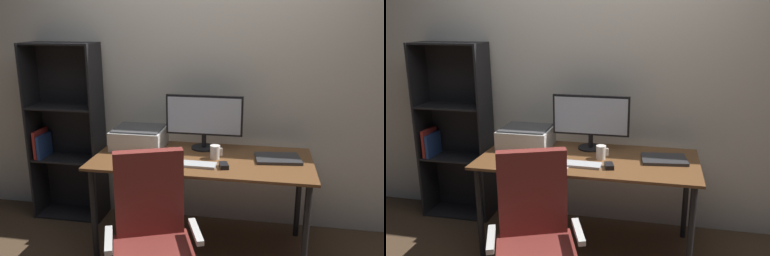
# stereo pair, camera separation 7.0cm
# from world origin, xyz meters

# --- Properties ---
(ground_plane) EXTENTS (12.00, 12.00, 0.00)m
(ground_plane) POSITION_xyz_m (0.00, 0.00, 0.00)
(ground_plane) COLOR #4C3826
(back_wall) EXTENTS (6.40, 0.10, 2.60)m
(back_wall) POSITION_xyz_m (0.00, 0.53, 1.30)
(back_wall) COLOR silver
(back_wall) RESTS_ON ground
(desk) EXTENTS (1.60, 0.73, 0.74)m
(desk) POSITION_xyz_m (0.00, 0.00, 0.66)
(desk) COLOR brown
(desk) RESTS_ON ground
(monitor) EXTENTS (0.60, 0.20, 0.43)m
(monitor) POSITION_xyz_m (-0.02, 0.22, 0.99)
(monitor) COLOR black
(monitor) RESTS_ON desk
(keyboard) EXTENTS (0.29, 0.12, 0.02)m
(keyboard) POSITION_xyz_m (-0.02, -0.17, 0.75)
(keyboard) COLOR #B7BABC
(keyboard) RESTS_ON desk
(mouse) EXTENTS (0.08, 0.11, 0.03)m
(mouse) POSITION_xyz_m (0.18, -0.17, 0.76)
(mouse) COLOR black
(mouse) RESTS_ON desk
(coffee_mug) EXTENTS (0.09, 0.07, 0.10)m
(coffee_mug) POSITION_xyz_m (0.10, -0.00, 0.79)
(coffee_mug) COLOR white
(coffee_mug) RESTS_ON desk
(laptop) EXTENTS (0.35, 0.27, 0.02)m
(laptop) POSITION_xyz_m (0.55, 0.05, 0.75)
(laptop) COLOR #2D2D30
(laptop) RESTS_ON desk
(printer) EXTENTS (0.40, 0.34, 0.16)m
(printer) POSITION_xyz_m (-0.53, 0.16, 0.82)
(printer) COLOR silver
(printer) RESTS_ON desk
(paper_sheet) EXTENTS (0.28, 0.34, 0.00)m
(paper_sheet) POSITION_xyz_m (-0.21, -0.26, 0.74)
(paper_sheet) COLOR white
(paper_sheet) RESTS_ON desk
(office_chair) EXTENTS (0.58, 0.58, 1.01)m
(office_chair) POSITION_xyz_m (-0.16, -0.81, 0.46)
(office_chair) COLOR silver
(office_chair) RESTS_ON ground
(bookshelf) EXTENTS (0.62, 0.28, 1.54)m
(bookshelf) POSITION_xyz_m (-1.26, 0.36, 0.77)
(bookshelf) COLOR black
(bookshelf) RESTS_ON ground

